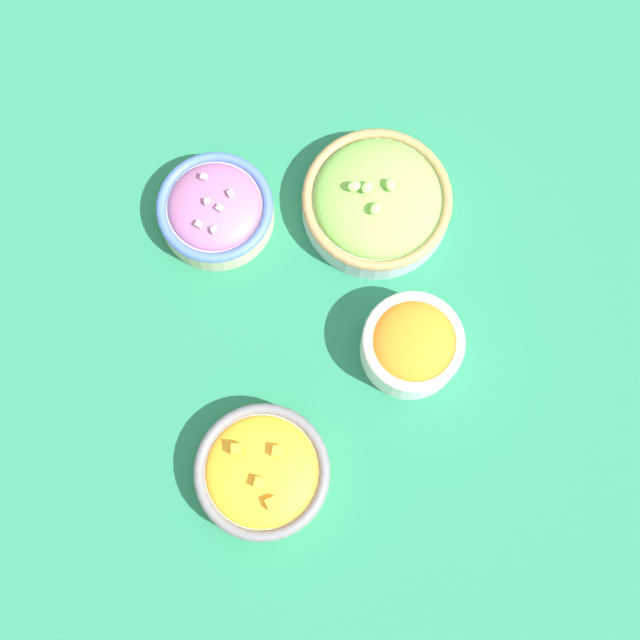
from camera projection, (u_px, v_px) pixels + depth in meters
name	position (u px, v px, depth m)	size (l,w,h in m)	color
ground_plane	(320.00, 326.00, 1.03)	(3.00, 3.00, 0.00)	#23704C
bowl_carrots	(412.00, 344.00, 0.99)	(0.11, 0.11, 0.07)	white
bowl_red_onion	(215.00, 209.00, 1.04)	(0.14, 0.14, 0.06)	beige
bowl_squash	(262.00, 472.00, 0.97)	(0.15, 0.15, 0.06)	beige
bowl_lettuce	(377.00, 201.00, 1.04)	(0.18, 0.18, 0.07)	#B2C1CC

